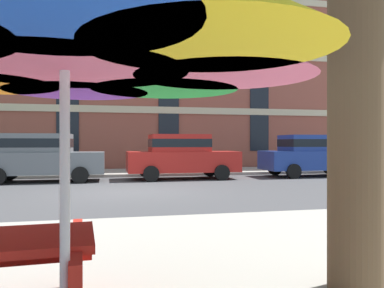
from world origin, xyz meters
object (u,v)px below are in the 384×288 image
Objects in this scene: sedan_red at (181,155)px; sedan_blue at (312,154)px; sedan_gray at (42,156)px; patio_umbrella at (65,39)px.

sedan_red is 1.00× the size of sedan_blue.
sedan_gray is at bearing 180.00° from sedan_blue.
sedan_gray and sedan_blue have the same top height.
patio_umbrella reaches higher than sedan_red.
sedan_blue is (5.74, 0.00, 0.00)m from sedan_red.
sedan_red is 1.39× the size of patio_umbrella.
patio_umbrella is (2.12, -12.70, 1.10)m from sedan_gray.
sedan_blue is at bearing 0.00° from sedan_gray.
patio_umbrella is at bearing -103.89° from sedan_red.
sedan_gray is 1.39× the size of patio_umbrella.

